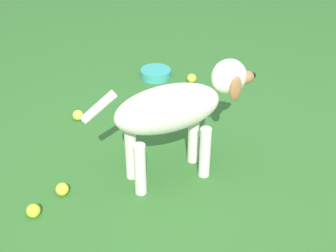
{
  "coord_description": "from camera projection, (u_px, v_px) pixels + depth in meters",
  "views": [
    {
      "loc": [
        -1.69,
        -0.16,
        1.59
      ],
      "look_at": [
        0.22,
        0.04,
        0.31
      ],
      "focal_mm": 50.09,
      "sensor_mm": 36.0,
      "label": 1
    }
  ],
  "objects": [
    {
      "name": "dog",
      "position": [
        178.0,
        108.0,
        2.28
      ],
      "size": [
        0.5,
        0.81,
        0.61
      ],
      "rotation": [
        0.0,
        0.0,
        5.22
      ],
      "color": "silver",
      "rests_on": "ground"
    },
    {
      "name": "ground",
      "position": [
        172.0,
        205.0,
        2.3
      ],
      "size": [
        14.0,
        14.0,
        0.0
      ],
      "primitive_type": "plane",
      "color": "#2D6026"
    },
    {
      "name": "tennis_ball_1",
      "position": [
        78.0,
        115.0,
        2.93
      ],
      "size": [
        0.07,
        0.07,
        0.07
      ],
      "primitive_type": "sphere",
      "color": "#D0E541",
      "rests_on": "ground"
    },
    {
      "name": "tennis_ball_4",
      "position": [
        62.0,
        189.0,
        2.34
      ],
      "size": [
        0.07,
        0.07,
        0.07
      ],
      "primitive_type": "sphere",
      "color": "yellow",
      "rests_on": "ground"
    },
    {
      "name": "tennis_ball_3",
      "position": [
        33.0,
        211.0,
        2.22
      ],
      "size": [
        0.07,
        0.07,
        0.07
      ],
      "primitive_type": "sphere",
      "color": "yellow",
      "rests_on": "ground"
    },
    {
      "name": "tennis_ball_2",
      "position": [
        192.0,
        78.0,
        3.34
      ],
      "size": [
        0.07,
        0.07,
        0.07
      ],
      "primitive_type": "sphere",
      "color": "#CDDA31",
      "rests_on": "ground"
    },
    {
      "name": "water_bowl",
      "position": [
        156.0,
        73.0,
        3.41
      ],
      "size": [
        0.22,
        0.22,
        0.06
      ],
      "primitive_type": "cylinder",
      "color": "teal",
      "rests_on": "ground"
    }
  ]
}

